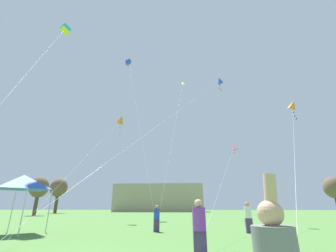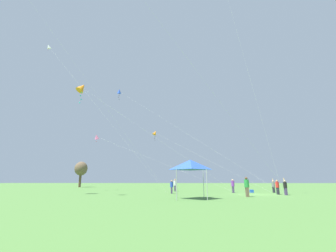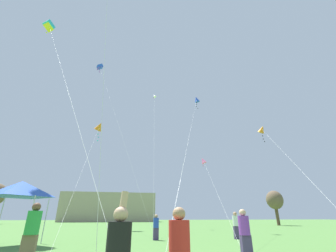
{
  "view_description": "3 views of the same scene",
  "coord_description": "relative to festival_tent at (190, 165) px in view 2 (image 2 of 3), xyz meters",
  "views": [
    {
      "loc": [
        2.94,
        -5.54,
        1.45
      ],
      "look_at": [
        1.88,
        11.11,
        7.46
      ],
      "focal_mm": 24.0,
      "sensor_mm": 36.0,
      "label": 1
    },
    {
      "loc": [
        -26.22,
        8.7,
        1.51
      ],
      "look_at": [
        -1.32,
        9.76,
        7.56
      ],
      "focal_mm": 24.0,
      "sensor_mm": 36.0,
      "label": 2
    },
    {
      "loc": [
        -1.07,
        -6.53,
        1.4
      ],
      "look_at": [
        2.22,
        10.17,
        8.3
      ],
      "focal_mm": 24.0,
      "sensor_mm": 36.0,
      "label": 3
    }
  ],
  "objects": [
    {
      "name": "kite_white_diamond_6",
      "position": [
        9.85,
        20.46,
        18.39
      ],
      "size": [
        2.48,
        18.54,
        21.76
      ],
      "color": "silver",
      "rests_on": "ground"
    },
    {
      "name": "kite_orange_diamond_4",
      "position": [
        2.32,
        11.27,
        8.34
      ],
      "size": [
        1.51,
        17.0,
        11.91
      ],
      "color": "silver",
      "rests_on": "ground"
    },
    {
      "name": "person_purple_shirt",
      "position": [
        9.98,
        -5.85,
        -1.93
      ],
      "size": [
        0.4,
        0.4,
        1.67
      ],
      "rotation": [
        0.0,
        0.0,
        2.41
      ],
      "color": "#473860",
      "rests_on": "ground"
    },
    {
      "name": "person_red_shirt",
      "position": [
        6.54,
        -9.92,
        -1.98
      ],
      "size": [
        0.37,
        0.37,
        1.57
      ],
      "rotation": [
        0.0,
        0.0,
        2.58
      ],
      "color": "#282833",
      "rests_on": "ground"
    },
    {
      "name": "person_black_shirt",
      "position": [
        5.51,
        -10.3,
        -1.96
      ],
      "size": [
        0.37,
        0.37,
        1.79
      ],
      "rotation": [
        0.0,
        0.0,
        1.05
      ],
      "color": "#473860",
      "rests_on": "ground"
    },
    {
      "name": "ground_plane",
      "position": [
        6.57,
        -7.61,
        -2.83
      ],
      "size": [
        220.0,
        220.0,
        0.0
      ],
      "primitive_type": "plane",
      "color": "#4C7A38"
    },
    {
      "name": "kite_orange_diamond_5",
      "position": [
        19.1,
        5.03,
        6.87
      ],
      "size": [
        9.23,
        16.32,
        10.27
      ],
      "color": "silver",
      "rests_on": "ground"
    },
    {
      "name": "cooler_box",
      "position": [
        10.48,
        -8.29,
        -2.64
      ],
      "size": [
        0.68,
        0.35,
        0.37
      ],
      "primitive_type": "cube",
      "color": "blue",
      "rests_on": "ground"
    },
    {
      "name": "person_white_shirt",
      "position": [
        13.37,
        1.51,
        -1.9
      ],
      "size": [
        0.41,
        0.41,
        1.72
      ],
      "rotation": [
        0.0,
        0.0,
        4.43
      ],
      "color": "#473860",
      "rests_on": "ground"
    },
    {
      "name": "festival_tent",
      "position": [
        0.0,
        0.0,
        0.0
      ],
      "size": [
        2.67,
        2.67,
        3.26
      ],
      "color": "#B7B7BC",
      "rests_on": "ground"
    },
    {
      "name": "person_blue_shirt",
      "position": [
        7.85,
        1.83,
        -1.99
      ],
      "size": [
        0.37,
        0.37,
        1.55
      ],
      "rotation": [
        0.0,
        0.0,
        4.08
      ],
      "color": "#473860",
      "rests_on": "ground"
    },
    {
      "name": "tree_far_centre",
      "position": [
        32.42,
        23.57,
        1.29
      ],
      "size": [
        2.87,
        2.87,
        5.79
      ],
      "color": "brown",
      "rests_on": "ground"
    },
    {
      "name": "person_grey_shirt",
      "position": [
        10.27,
        -10.99,
        -1.98
      ],
      "size": [
        0.36,
        0.36,
        1.74
      ],
      "rotation": [
        0.0,
        0.0,
        0.75
      ],
      "color": "#282833",
      "rests_on": "ground"
    },
    {
      "name": "kite_pink_diamond_7",
      "position": [
        15.96,
        14.31,
        5.63
      ],
      "size": [
        6.79,
        21.03,
        9.02
      ],
      "color": "silver",
      "rests_on": "ground"
    },
    {
      "name": "person_green_shirt",
      "position": [
        2.73,
        -5.46,
        -1.83
      ],
      "size": [
        0.44,
        0.44,
        1.85
      ],
      "rotation": [
        0.0,
        0.0,
        3.24
      ],
      "color": "brown",
      "rests_on": "ground"
    },
    {
      "name": "kite_blue_diamond_0",
      "position": [
        14.15,
        10.45,
        12.75
      ],
      "size": [
        8.63,
        21.33,
        16.09
      ],
      "color": "silver",
      "rests_on": "ground"
    }
  ]
}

